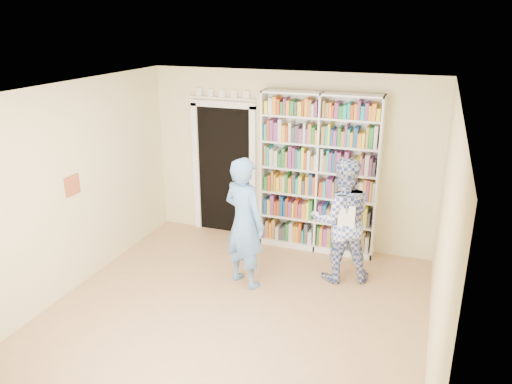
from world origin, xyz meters
TOP-DOWN VIEW (x-y plane):
  - floor at (0.00, 0.00)m, footprint 5.00×5.00m
  - ceiling at (0.00, 0.00)m, footprint 5.00×5.00m
  - wall_back at (0.00, 2.50)m, footprint 4.50×0.00m
  - wall_left at (-2.25, 0.00)m, footprint 0.00×5.00m
  - wall_right at (2.25, 0.00)m, footprint 0.00×5.00m
  - bookshelf at (0.50, 2.34)m, footprint 1.77×0.33m
  - doorway at (-1.10, 2.48)m, footprint 1.10×0.08m
  - wall_art at (-2.23, 0.20)m, footprint 0.03×0.25m
  - man_blue at (-0.15, 0.93)m, footprint 0.76×0.65m
  - man_plaid at (1.02, 1.51)m, footprint 1.02×0.91m
  - paper_sheet at (1.12, 1.26)m, footprint 0.21×0.03m

SIDE VIEW (x-z plane):
  - floor at x=0.00m, z-range 0.00..0.00m
  - man_plaid at x=1.02m, z-range 0.00..1.73m
  - man_blue at x=-0.15m, z-range 0.00..1.78m
  - paper_sheet at x=1.12m, z-range 0.87..1.18m
  - doorway at x=-1.10m, z-range -0.04..2.39m
  - bookshelf at x=0.50m, z-range 0.01..2.44m
  - wall_back at x=0.00m, z-range -0.90..3.60m
  - wall_left at x=-2.25m, z-range -1.15..3.85m
  - wall_right at x=2.25m, z-range -1.15..3.85m
  - wall_art at x=-2.23m, z-range 1.27..1.52m
  - ceiling at x=0.00m, z-range 2.70..2.70m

